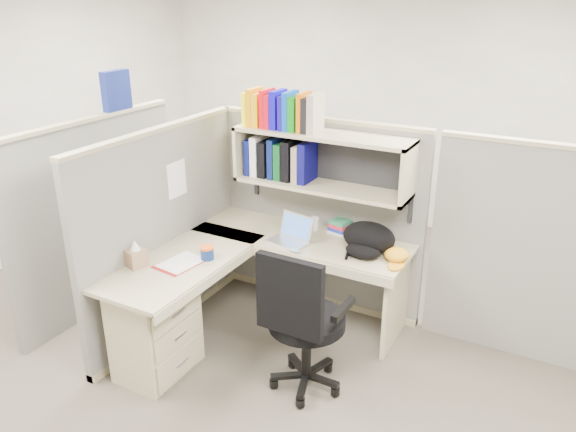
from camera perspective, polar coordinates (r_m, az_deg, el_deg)
The scene contains 14 objects.
ground at distance 4.38m, azimuth -2.24°, elevation -13.64°, with size 6.00×6.00×0.00m, color #3D352F.
room_shell at distance 3.69m, azimuth -2.61°, elevation 7.31°, with size 6.00×6.00×6.00m.
cubicle at distance 4.46m, azimuth -3.51°, elevation 0.29°, with size 3.79×1.84×1.95m.
desk at distance 4.15m, azimuth -9.29°, elevation -8.99°, with size 1.74×1.75×0.73m.
laptop at distance 4.31m, azimuth 0.03°, elevation -1.45°, with size 0.30×0.30×0.22m, color silver, non-canonical shape.
backpack at distance 4.16m, azimuth 7.95°, elevation -2.41°, with size 0.40×0.31×0.24m, color black, non-canonical shape.
orange_cap at distance 4.13m, azimuth 10.98°, elevation -3.88°, with size 0.18×0.20×0.10m, color orange, non-canonical shape.
snack_canister at distance 4.12m, azimuth -8.21°, elevation -3.69°, with size 0.10×0.10×0.10m.
tissue_box at distance 4.10m, azimuth -15.22°, elevation -3.66°, with size 0.13×0.13×0.20m, color #937253, non-canonical shape.
mouse at distance 4.20m, azimuth 0.72°, elevation -3.49°, with size 0.09×0.06×0.03m, color #7F9DB4.
paper_cup at distance 4.59m, azimuth 2.70°, elevation -0.75°, with size 0.07×0.07×0.10m, color white.
book_stack at distance 4.56m, azimuth 5.54°, elevation -0.95°, with size 0.16×0.22×0.11m, color gray, non-canonical shape.
loose_paper at distance 4.12m, azimuth -10.77°, elevation -4.63°, with size 0.23×0.31×0.00m, color white, non-canonical shape.
task_chair at distance 3.81m, azimuth 1.56°, elevation -12.74°, with size 0.56×0.52×1.08m.
Camera 1 is at (1.85, -3.05, 2.55)m, focal length 35.00 mm.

